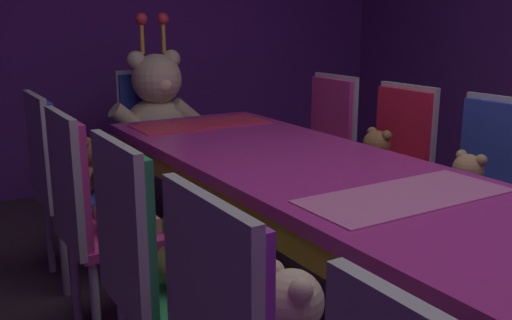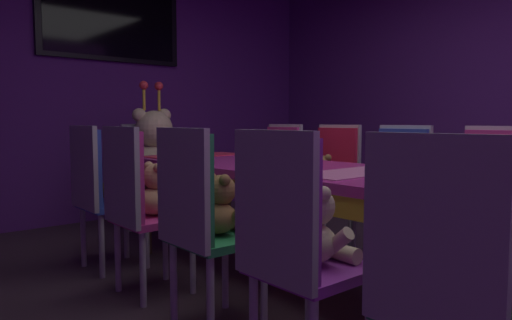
{
  "view_description": "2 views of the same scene",
  "coord_description": "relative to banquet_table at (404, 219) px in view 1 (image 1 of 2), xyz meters",
  "views": [
    {
      "loc": [
        -1.42,
        -1.35,
        1.34
      ],
      "look_at": [
        -0.22,
        0.64,
        0.76
      ],
      "focal_mm": 40.36,
      "sensor_mm": 36.0,
      "label": 1
    },
    {
      "loc": [
        -2.05,
        -1.56,
        1.02
      ],
      "look_at": [
        -0.17,
        0.66,
        0.77
      ],
      "focal_mm": 33.19,
      "sensor_mm": 36.0,
      "label": 2
    }
  ],
  "objects": [
    {
      "name": "throne_chair",
      "position": [
        0.0,
        2.42,
        -0.06
      ],
      "size": [
        0.41,
        0.42,
        0.98
      ],
      "rotation": [
        0.0,
        0.0,
        -1.57
      ],
      "color": "#2D47B2",
      "rests_on": "ground_plane"
    },
    {
      "name": "teddy_right_4",
      "position": [
        0.69,
        0.89,
        -0.07
      ],
      "size": [
        0.25,
        0.32,
        0.3
      ],
      "rotation": [
        0.0,
        0.0,
        3.14
      ],
      "color": "olive",
      "rests_on": "chair_right_4"
    },
    {
      "name": "chair_left_4",
      "position": [
        -0.86,
        0.92,
        -0.06
      ],
      "size": [
        0.42,
        0.41,
        0.98
      ],
      "color": "#CC338C",
      "rests_on": "ground_plane"
    },
    {
      "name": "wall_back",
      "position": [
        0.0,
        3.2,
        0.74
      ],
      "size": [
        5.2,
        0.12,
        2.8
      ],
      "primitive_type": "cube",
      "color": "#59267F",
      "rests_on": "ground_plane"
    },
    {
      "name": "teddy_right_3",
      "position": [
        0.71,
        0.31,
        -0.08
      ],
      "size": [
        0.24,
        0.3,
        0.29
      ],
      "rotation": [
        0.0,
        0.0,
        3.14
      ],
      "color": "tan",
      "rests_on": "chair_right_3"
    },
    {
      "name": "banquet_table",
      "position": [
        0.0,
        0.0,
        0.0
      ],
      "size": [
        0.9,
        3.76,
        0.75
      ],
      "color": "#B22D8C",
      "rests_on": "ground_plane"
    },
    {
      "name": "chair_right_4",
      "position": [
        0.84,
        0.89,
        -0.06
      ],
      "size": [
        0.42,
        0.41,
        0.98
      ],
      "rotation": [
        0.0,
        0.0,
        3.14
      ],
      "color": "red",
      "rests_on": "ground_plane"
    },
    {
      "name": "king_teddy_bear",
      "position": [
        0.0,
        2.25,
        0.09
      ],
      "size": [
        0.71,
        0.55,
        0.91
      ],
      "rotation": [
        0.0,
        0.0,
        -1.57
      ],
      "color": "beige",
      "rests_on": "throne_chair"
    },
    {
      "name": "chair_left_5",
      "position": [
        -0.83,
        1.53,
        -0.06
      ],
      "size": [
        0.42,
        0.41,
        0.98
      ],
      "color": "#2D47B2",
      "rests_on": "ground_plane"
    },
    {
      "name": "chair_left_3",
      "position": [
        -0.84,
        0.3,
        -0.06
      ],
      "size": [
        0.42,
        0.41,
        0.98
      ],
      "color": "#268C4C",
      "rests_on": "ground_plane"
    },
    {
      "name": "chair_right_5",
      "position": [
        0.83,
        1.52,
        -0.06
      ],
      "size": [
        0.42,
        0.41,
        0.98
      ],
      "rotation": [
        0.0,
        0.0,
        3.14
      ],
      "color": "#CC338C",
      "rests_on": "ground_plane"
    },
    {
      "name": "chair_right_3",
      "position": [
        0.85,
        0.31,
        -0.06
      ],
      "size": [
        0.42,
        0.41,
        0.98
      ],
      "rotation": [
        0.0,
        0.0,
        3.14
      ],
      "color": "#2D47B2",
      "rests_on": "ground_plane"
    },
    {
      "name": "teddy_left_5",
      "position": [
        -0.69,
        1.53,
        -0.07
      ],
      "size": [
        0.25,
        0.32,
        0.3
      ],
      "color": "brown",
      "rests_on": "chair_left_5"
    },
    {
      "name": "teddy_left_3",
      "position": [
        -0.69,
        0.3,
        -0.07
      ],
      "size": [
        0.25,
        0.32,
        0.3
      ],
      "color": "olive",
      "rests_on": "chair_left_3"
    },
    {
      "name": "teddy_left_4",
      "position": [
        -0.71,
        0.92,
        -0.06
      ],
      "size": [
        0.26,
        0.34,
        0.32
      ],
      "color": "tan",
      "rests_on": "chair_left_4"
    }
  ]
}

